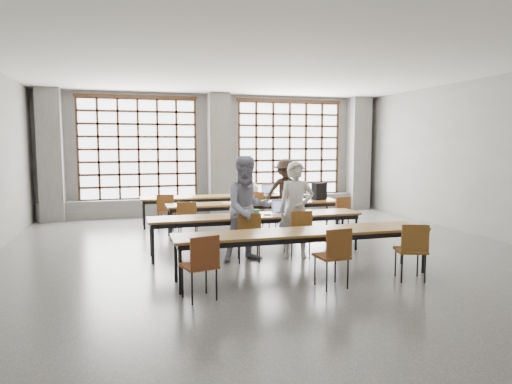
% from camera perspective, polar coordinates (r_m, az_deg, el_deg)
% --- Properties ---
extents(floor, '(11.00, 11.00, 0.00)m').
position_cam_1_polar(floor, '(8.50, 2.31, -7.92)').
color(floor, '#4D4D4B').
rests_on(floor, ground).
extents(ceiling, '(11.00, 11.00, 0.00)m').
position_cam_1_polar(ceiling, '(8.38, 2.42, 16.00)').
color(ceiling, silver).
rests_on(ceiling, floor).
extents(wall_back, '(10.00, 0.00, 10.00)m').
position_cam_1_polar(wall_back, '(13.59, -4.91, 4.74)').
color(wall_back, slate).
rests_on(wall_back, floor).
extents(wall_right, '(0.00, 11.00, 11.00)m').
position_cam_1_polar(wall_right, '(10.90, 28.25, 3.74)').
color(wall_right, slate).
rests_on(wall_right, floor).
extents(column_left, '(0.60, 0.55, 3.50)m').
position_cam_1_polar(column_left, '(13.20, -24.27, 4.20)').
color(column_left, '#595956').
rests_on(column_left, floor).
extents(column_mid, '(0.60, 0.55, 3.50)m').
position_cam_1_polar(column_mid, '(13.31, -4.68, 4.72)').
color(column_mid, '#595956').
rests_on(column_mid, floor).
extents(column_right, '(0.60, 0.55, 3.50)m').
position_cam_1_polar(column_right, '(14.85, 12.67, 4.72)').
color(column_right, '#595956').
rests_on(column_right, floor).
extents(window_left, '(3.32, 0.12, 3.00)m').
position_cam_1_polar(window_left, '(13.26, -14.48, 5.19)').
color(window_left, white).
rests_on(window_left, wall_back).
extents(window_right, '(3.32, 0.12, 3.00)m').
position_cam_1_polar(window_right, '(14.11, 4.19, 5.40)').
color(window_right, white).
rests_on(window_right, wall_back).
extents(sill_ledge, '(9.80, 0.35, 0.50)m').
position_cam_1_polar(sill_ledge, '(13.51, -4.69, -1.65)').
color(sill_ledge, '#595956').
rests_on(sill_ledge, floor).
extents(desk_row_a, '(4.00, 0.70, 0.73)m').
position_cam_1_polar(desk_row_a, '(11.74, -4.48, -0.77)').
color(desk_row_a, brown).
rests_on(desk_row_a, floor).
extents(desk_row_b, '(4.00, 0.70, 0.73)m').
position_cam_1_polar(desk_row_b, '(10.39, -0.12, -1.63)').
color(desk_row_b, brown).
rests_on(desk_row_b, floor).
extents(desk_row_c, '(4.00, 0.70, 0.73)m').
position_cam_1_polar(desk_row_c, '(8.54, 0.07, -3.29)').
color(desk_row_c, brown).
rests_on(desk_row_c, floor).
extents(desk_row_d, '(4.00, 0.70, 0.73)m').
position_cam_1_polar(desk_row_d, '(7.03, 6.04, -5.35)').
color(desk_row_d, brown).
rests_on(desk_row_d, floor).
extents(chair_back_left, '(0.51, 0.52, 0.88)m').
position_cam_1_polar(chair_back_left, '(10.94, -11.14, -2.03)').
color(chair_back_left, brown).
rests_on(chair_back_left, floor).
extents(chair_back_mid, '(0.53, 0.53, 0.88)m').
position_cam_1_polar(chair_back_mid, '(11.33, 0.00, -1.65)').
color(chair_back_mid, brown).
rests_on(chair_back_mid, floor).
extents(chair_back_right, '(0.45, 0.45, 0.88)m').
position_cam_1_polar(chair_back_right, '(11.58, 3.96, -1.50)').
color(chair_back_right, brown).
rests_on(chair_back_right, floor).
extents(chair_mid_left, '(0.51, 0.51, 0.88)m').
position_cam_1_polar(chair_mid_left, '(9.48, -8.56, -3.22)').
color(chair_mid_left, brown).
rests_on(chair_mid_left, floor).
extents(chair_mid_centre, '(0.46, 0.47, 0.88)m').
position_cam_1_polar(chair_mid_centre, '(9.93, 3.14, -2.74)').
color(chair_mid_centre, brown).
rests_on(chair_mid_centre, floor).
extents(chair_mid_right, '(0.49, 0.49, 0.88)m').
position_cam_1_polar(chair_mid_right, '(10.47, 10.44, -2.38)').
color(chair_mid_right, brown).
rests_on(chair_mid_right, floor).
extents(chair_front_left, '(0.49, 0.49, 0.88)m').
position_cam_1_polar(chair_front_left, '(7.89, -0.89, -5.02)').
color(chair_front_left, brown).
rests_on(chair_front_left, floor).
extents(chair_front_right, '(0.44, 0.44, 0.88)m').
position_cam_1_polar(chair_front_right, '(8.17, 5.37, -4.66)').
color(chair_front_right, brown).
rests_on(chair_front_right, floor).
extents(chair_near_left, '(0.51, 0.51, 0.88)m').
position_cam_1_polar(chair_near_left, '(6.03, -6.84, -8.52)').
color(chair_near_left, brown).
rests_on(chair_near_left, floor).
extents(chair_near_mid, '(0.46, 0.46, 0.88)m').
position_cam_1_polar(chair_near_mid, '(6.58, 9.77, -7.34)').
color(chair_near_mid, brown).
rests_on(chair_near_mid, floor).
extents(chair_near_right, '(0.53, 0.53, 0.88)m').
position_cam_1_polar(chair_near_right, '(7.21, 18.96, -6.40)').
color(chair_near_right, brown).
rests_on(chair_near_right, floor).
extents(student_male, '(0.72, 0.57, 1.74)m').
position_cam_1_polar(student_male, '(8.23, 5.05, -2.23)').
color(student_male, silver).
rests_on(student_male, floor).
extents(student_female, '(0.96, 0.78, 1.84)m').
position_cam_1_polar(student_female, '(7.95, -1.03, -2.12)').
color(student_female, '#18214A').
rests_on(student_female, floor).
extents(student_back, '(1.19, 0.83, 1.67)m').
position_cam_1_polar(student_back, '(11.66, 3.73, 0.04)').
color(student_back, black).
rests_on(student_back, floor).
extents(laptop_front, '(0.40, 0.35, 0.26)m').
position_cam_1_polar(laptop_front, '(8.79, 3.28, -2.20)').
color(laptop_front, '#B4B5B9').
rests_on(laptop_front, desk_row_c).
extents(laptop_back, '(0.38, 0.33, 0.26)m').
position_cam_1_polar(laptop_back, '(12.16, 1.64, 0.09)').
color(laptop_back, silver).
rests_on(laptop_back, desk_row_a).
extents(mouse, '(0.11, 0.09, 0.04)m').
position_cam_1_polar(mouse, '(8.82, 6.06, -2.48)').
color(mouse, white).
rests_on(mouse, desk_row_c).
extents(green_box, '(0.26, 0.15, 0.09)m').
position_cam_1_polar(green_box, '(8.59, -0.40, -2.49)').
color(green_box, '#2C8738').
rests_on(green_box, desk_row_c).
extents(phone, '(0.14, 0.07, 0.01)m').
position_cam_1_polar(phone, '(8.49, 1.42, -2.85)').
color(phone, black).
rests_on(phone, desk_row_c).
extents(paper_sheet_a, '(0.31, 0.23, 0.00)m').
position_cam_1_polar(paper_sheet_a, '(10.28, -3.41, -1.35)').
color(paper_sheet_a, white).
rests_on(paper_sheet_a, desk_row_b).
extents(paper_sheet_b, '(0.36, 0.34, 0.00)m').
position_cam_1_polar(paper_sheet_b, '(10.25, -1.66, -1.36)').
color(paper_sheet_b, white).
rests_on(paper_sheet_b, desk_row_b).
extents(paper_sheet_c, '(0.34, 0.28, 0.00)m').
position_cam_1_polar(paper_sheet_c, '(10.40, 0.41, -1.25)').
color(paper_sheet_c, silver).
rests_on(paper_sheet_c, desk_row_b).
extents(backpack, '(0.36, 0.27, 0.40)m').
position_cam_1_polar(backpack, '(10.94, 7.91, 0.10)').
color(backpack, black).
rests_on(backpack, desk_row_b).
extents(plastic_bag, '(0.30, 0.27, 0.29)m').
position_cam_1_polar(plastic_bag, '(11.97, -0.31, 0.39)').
color(plastic_bag, white).
rests_on(plastic_bag, desk_row_a).
extents(red_pouch, '(0.21, 0.13, 0.06)m').
position_cam_1_polar(red_pouch, '(6.11, -7.12, -8.69)').
color(red_pouch, '#A01C13').
rests_on(red_pouch, chair_near_left).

